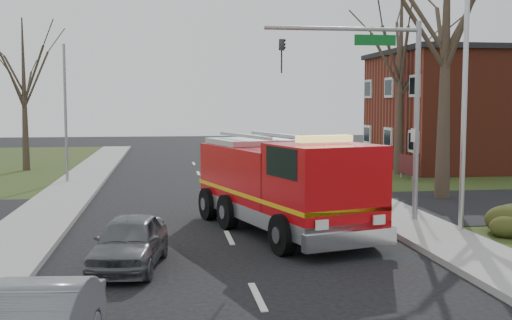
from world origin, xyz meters
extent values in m
plane|color=black|center=(0.00, 0.00, 0.00)|extent=(120.00, 120.00, 0.00)
cube|color=#A0A09A|center=(6.20, 0.00, 0.07)|extent=(2.40, 80.00, 0.15)
cube|color=#A0A09A|center=(-6.20, 0.00, 0.07)|extent=(2.40, 80.00, 0.15)
cube|color=maroon|center=(19.00, 18.00, 3.50)|extent=(15.00, 10.00, 7.00)
cube|color=black|center=(19.00, 18.00, 7.10)|extent=(15.40, 10.40, 0.30)
cube|color=silver|center=(11.45, 18.00, 2.00)|extent=(0.12, 1.40, 1.20)
cube|color=#4A1113|center=(10.50, 12.50, 0.90)|extent=(0.12, 2.00, 1.00)
cylinder|color=gray|center=(10.50, 11.70, 0.45)|extent=(0.08, 0.08, 0.90)
cylinder|color=gray|center=(10.50, 13.30, 0.45)|extent=(0.08, 0.08, 0.90)
cone|color=#31271D|center=(9.50, 6.00, 6.00)|extent=(0.64, 0.64, 12.00)
cone|color=#31271D|center=(11.00, 15.00, 5.25)|extent=(0.56, 0.56, 10.50)
cone|color=#31271D|center=(-10.00, 20.00, 4.50)|extent=(0.44, 0.44, 9.00)
cylinder|color=gray|center=(6.50, 1.50, 3.40)|extent=(0.18, 0.18, 6.80)
cylinder|color=gray|center=(3.90, 1.50, 6.50)|extent=(5.20, 0.14, 0.14)
cube|color=#0C591E|center=(5.00, 1.50, 6.15)|extent=(1.40, 0.06, 0.35)
imported|color=black|center=(1.90, 1.50, 6.15)|extent=(0.22, 0.18, 1.10)
cylinder|color=#B7BABF|center=(7.20, -0.50, 4.20)|extent=(0.16, 0.16, 8.40)
cylinder|color=gray|center=(-6.80, 14.00, 3.50)|extent=(0.14, 0.14, 7.00)
cube|color=#BB080E|center=(1.37, 1.80, 1.58)|extent=(4.02, 5.83, 2.14)
cube|color=#BB080E|center=(2.45, -1.92, 1.73)|extent=(3.28, 3.28, 2.45)
cube|color=#B7BABF|center=(1.71, 0.62, 0.71)|extent=(4.77, 8.38, 0.46)
cube|color=#E5B20C|center=(1.71, 0.62, 1.27)|extent=(4.78, 8.38, 0.12)
cube|color=black|center=(2.76, -3.00, 2.50)|extent=(2.29, 0.75, 0.87)
cube|color=#E5D866|center=(2.45, -1.92, 3.11)|extent=(1.67, 0.80, 0.18)
cylinder|color=black|center=(1.20, -2.39, 0.56)|extent=(0.65, 1.18, 1.12)
cylinder|color=black|center=(3.75, -1.65, 0.56)|extent=(0.65, 1.18, 1.12)
cylinder|color=black|center=(-0.41, 3.19, 0.56)|extent=(0.65, 1.18, 1.12)
cylinder|color=black|center=(2.13, 3.93, 0.56)|extent=(0.65, 1.18, 1.12)
imported|color=#54575B|center=(-2.80, -3.12, 0.65)|extent=(2.11, 4.03, 1.31)
camera|label=1|loc=(-1.90, -19.09, 4.10)|focal=45.00mm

